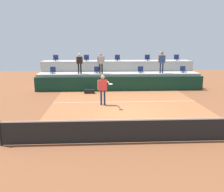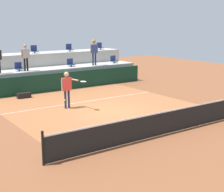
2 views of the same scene
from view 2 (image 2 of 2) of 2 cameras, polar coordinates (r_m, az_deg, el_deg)
ground_plane at (r=16.32m, az=-0.27°, el=-2.56°), size 40.00×40.00×0.00m
court_inner_paint at (r=17.12m, az=-2.18°, el=-1.84°), size 9.00×10.00×0.01m
court_service_line at (r=18.28m, az=-4.56°, el=-0.95°), size 9.00×0.06×0.00m
tennis_net at (r=13.22m, az=9.70°, el=-4.09°), size 10.48×0.08×1.07m
sponsor_backboard at (r=21.29m, az=-9.52°, el=2.31°), size 13.00×0.16×1.10m
seating_tier_lower at (r=22.45m, az=-10.97°, el=2.96°), size 13.00×1.80×1.25m
seating_tier_upper at (r=24.02m, az=-12.78°, el=4.51°), size 13.00×1.80×2.10m
stadium_chair_lower_left at (r=21.61m, az=-15.31°, el=4.65°), size 0.44×0.40×0.52m
stadium_chair_lower_right at (r=23.05m, az=-6.92°, el=5.45°), size 0.44×0.40×0.52m
stadium_chair_lower_far_right at (r=24.89m, az=0.28°, el=6.04°), size 0.44×0.40×0.52m
stadium_chair_upper_center at (r=23.84m, az=-12.83°, el=7.51°), size 0.44×0.40×0.52m
stadium_chair_upper_right at (r=24.96m, az=-7.13°, el=7.93°), size 0.44×0.40×0.52m
stadium_chair_upper_far_right at (r=26.29m, az=-2.03°, el=8.23°), size 0.44×0.40×0.52m
tennis_player at (r=16.80m, az=-7.48°, el=1.69°), size 0.88×1.21×1.81m
spectator_in_grey at (r=21.28m, az=-14.23°, el=6.62°), size 0.57×0.25×1.61m
spectator_with_hat at (r=23.44m, az=-3.01°, el=7.74°), size 0.59×0.42×1.74m
tennis_ball at (r=15.22m, az=-7.90°, el=-0.67°), size 0.07×0.07×0.07m
equipment_bag at (r=19.70m, az=-14.48°, el=0.09°), size 0.76×0.28×0.30m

